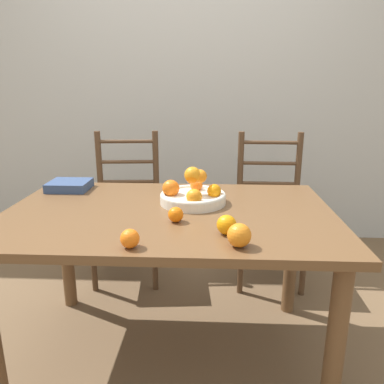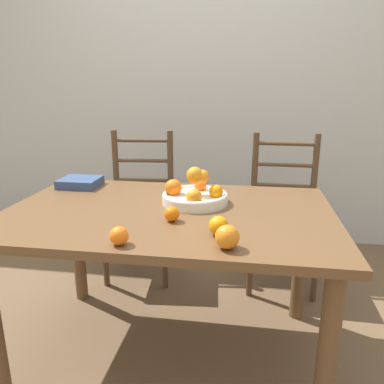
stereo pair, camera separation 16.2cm
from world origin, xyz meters
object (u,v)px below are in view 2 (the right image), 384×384
at_px(chair_right, 283,213).
at_px(book_stack, 80,182).
at_px(orange_loose_3, 227,237).
at_px(orange_loose_0, 172,214).
at_px(orange_loose_1, 219,226).
at_px(fruit_bowl, 195,194).
at_px(orange_loose_2, 119,236).
at_px(chair_left, 140,206).

relative_size(chair_right, book_stack, 4.71).
bearing_deg(book_stack, orange_loose_3, -39.09).
bearing_deg(orange_loose_0, orange_loose_1, -30.85).
bearing_deg(orange_loose_1, book_stack, 144.42).
distance_m(fruit_bowl, orange_loose_3, 0.51).
height_order(orange_loose_3, chair_right, chair_right).
bearing_deg(orange_loose_1, orange_loose_0, 149.15).
height_order(orange_loose_2, book_stack, orange_loose_2).
bearing_deg(orange_loose_3, chair_right, 75.85).
distance_m(orange_loose_2, book_stack, 0.84).
bearing_deg(chair_left, fruit_bowl, -60.08).
xyz_separation_m(orange_loose_1, chair_right, (0.33, 1.03, -0.29)).
relative_size(orange_loose_0, orange_loose_1, 0.84).
bearing_deg(book_stack, orange_loose_1, -35.58).
bearing_deg(book_stack, fruit_bowl, -17.28).
bearing_deg(chair_right, orange_loose_3, -103.08).
height_order(orange_loose_1, chair_right, chair_right).
xyz_separation_m(orange_loose_0, orange_loose_3, (0.23, -0.23, 0.01)).
bearing_deg(orange_loose_0, chair_right, 60.31).
distance_m(orange_loose_0, orange_loose_2, 0.28).
height_order(orange_loose_1, chair_left, chair_left).
xyz_separation_m(orange_loose_0, chair_right, (0.52, 0.92, -0.28)).
height_order(orange_loose_0, orange_loose_3, orange_loose_3).
bearing_deg(fruit_bowl, orange_loose_1, -68.85).
bearing_deg(orange_loose_3, fruit_bowl, 110.75).
bearing_deg(chair_right, orange_loose_1, -106.42).
relative_size(fruit_bowl, orange_loose_3, 3.68).
xyz_separation_m(fruit_bowl, book_stack, (-0.65, 0.20, -0.02)).
bearing_deg(orange_loose_1, chair_left, 120.48).
relative_size(orange_loose_0, chair_right, 0.06).
distance_m(fruit_bowl, book_stack, 0.68).
bearing_deg(fruit_bowl, chair_left, 124.94).
bearing_deg(orange_loose_2, book_stack, 123.61).
distance_m(orange_loose_2, chair_left, 1.23).
height_order(fruit_bowl, chair_right, chair_right).
distance_m(chair_left, book_stack, 0.57).
height_order(orange_loose_0, chair_left, chair_left).
xyz_separation_m(fruit_bowl, chair_left, (-0.47, 0.67, -0.30)).
relative_size(orange_loose_1, chair_left, 0.08).
relative_size(fruit_bowl, chair_right, 0.31).
bearing_deg(chair_right, orange_loose_2, -118.13).
relative_size(orange_loose_3, chair_left, 0.09).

